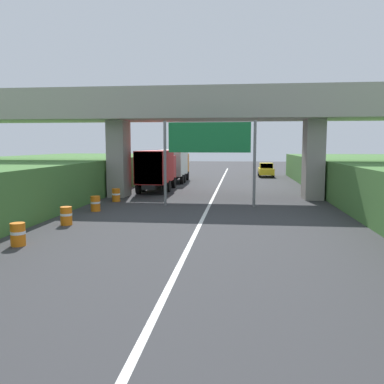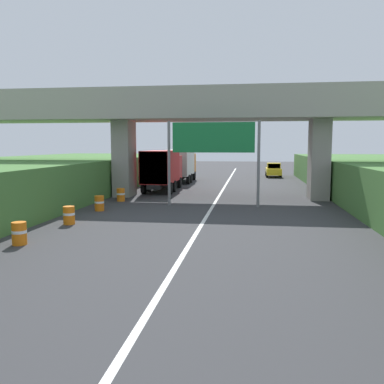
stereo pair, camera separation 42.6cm
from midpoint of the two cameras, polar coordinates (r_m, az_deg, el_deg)
lane_centre_stripe at (r=24.52m, az=1.57°, el=-2.58°), size 0.20×89.74×0.01m
overpass_bridge at (r=30.48m, az=2.64°, el=10.49°), size 40.00×4.80×7.92m
overhead_highway_sign at (r=26.06m, az=1.95°, el=6.81°), size 5.88×0.18×5.42m
truck_red at (r=34.87m, az=-5.24°, el=3.29°), size 2.44×7.30×3.44m
truck_orange at (r=43.23m, az=-2.70°, el=3.93°), size 2.44×7.30×3.44m
car_yellow at (r=51.32m, az=10.02°, el=3.05°), size 1.86×4.10×1.72m
construction_barrel_2 at (r=17.40m, az=-23.71°, el=-5.39°), size 0.57×0.57×0.90m
construction_barrel_3 at (r=21.04m, az=-17.65°, el=-3.16°), size 0.57×0.57×0.90m
construction_barrel_4 at (r=24.92m, az=-13.76°, el=-1.57°), size 0.57×0.57×0.90m
construction_barrel_5 at (r=28.90m, az=-10.94°, el=-0.40°), size 0.57×0.57×0.90m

